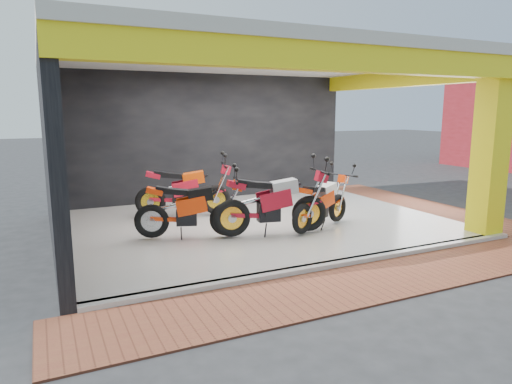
# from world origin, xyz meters

# --- Properties ---
(ground) EXTENTS (80.00, 80.00, 0.00)m
(ground) POSITION_xyz_m (0.00, 0.00, 0.00)
(ground) COLOR #2D2D30
(ground) RESTS_ON ground
(showroom_floor) EXTENTS (8.00, 6.00, 0.10)m
(showroom_floor) POSITION_xyz_m (0.00, 2.00, 0.05)
(showroom_floor) COLOR white
(showroom_floor) RESTS_ON ground
(showroom_ceiling) EXTENTS (8.40, 6.40, 0.20)m
(showroom_ceiling) POSITION_xyz_m (0.00, 2.00, 3.60)
(showroom_ceiling) COLOR beige
(showroom_ceiling) RESTS_ON corner_column
(back_wall) EXTENTS (8.20, 0.20, 3.50)m
(back_wall) POSITION_xyz_m (0.00, 5.10, 1.75)
(back_wall) COLOR black
(back_wall) RESTS_ON ground
(left_wall) EXTENTS (0.20, 6.20, 3.50)m
(left_wall) POSITION_xyz_m (-4.10, 2.00, 1.75)
(left_wall) COLOR black
(left_wall) RESTS_ON ground
(corner_column) EXTENTS (0.50, 0.50, 3.50)m
(corner_column) POSITION_xyz_m (3.75, -0.75, 1.75)
(corner_column) COLOR yellow
(corner_column) RESTS_ON ground
(header_beam_front) EXTENTS (8.40, 0.30, 0.40)m
(header_beam_front) POSITION_xyz_m (0.00, -1.00, 3.30)
(header_beam_front) COLOR yellow
(header_beam_front) RESTS_ON corner_column
(header_beam_right) EXTENTS (0.30, 6.40, 0.40)m
(header_beam_right) POSITION_xyz_m (4.00, 2.00, 3.30)
(header_beam_right) COLOR yellow
(header_beam_right) RESTS_ON corner_column
(floor_kerb) EXTENTS (8.00, 0.20, 0.10)m
(floor_kerb) POSITION_xyz_m (0.00, -1.02, 0.05)
(floor_kerb) COLOR white
(floor_kerb) RESTS_ON ground
(paver_front) EXTENTS (9.00, 1.40, 0.03)m
(paver_front) POSITION_xyz_m (0.00, -1.80, 0.01)
(paver_front) COLOR brown
(paver_front) RESTS_ON ground
(paver_right) EXTENTS (1.40, 7.00, 0.03)m
(paver_right) POSITION_xyz_m (4.80, 2.00, 0.01)
(paver_right) COLOR brown
(paver_right) RESTS_ON ground
(moto_hero) EXTENTS (2.17, 1.51, 1.25)m
(moto_hero) POSITION_xyz_m (1.50, 1.14, 0.72)
(moto_hero) COLOR #E43909
(moto_hero) RESTS_ON showroom_floor
(moto_row_a) EXTENTS (2.56, 1.33, 1.49)m
(moto_row_a) POSITION_xyz_m (0.51, 0.71, 0.84)
(moto_row_a) COLOR #AC1224
(moto_row_a) RESTS_ON showroom_floor
(moto_row_b) EXTENTS (2.34, 1.48, 1.34)m
(moto_row_b) POSITION_xyz_m (-1.11, 1.11, 0.77)
(moto_row_b) COLOR #FF3C0A
(moto_row_b) RESTS_ON showroom_floor
(moto_row_c) EXTENTS (2.46, 1.45, 1.41)m
(moto_row_c) POSITION_xyz_m (-0.63, 2.95, 0.81)
(moto_row_c) COLOR red
(moto_row_c) RESTS_ON showroom_floor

